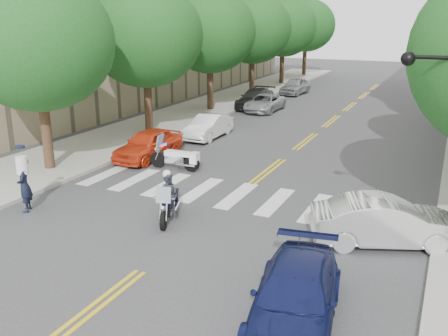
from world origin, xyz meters
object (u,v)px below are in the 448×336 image
Objects in this scene: motorcycle_parked at (179,158)px; officer_standing at (24,185)px; convertible at (386,222)px; motorcycle_police at (168,197)px; sedan_blue at (295,297)px.

officer_standing is (-2.41, -6.51, 0.42)m from motorcycle_parked.
officer_standing is 12.03m from convertible.
sedan_blue is (5.60, -3.93, -0.13)m from motorcycle_police.
motorcycle_police is 6.84m from sedan_blue.
officer_standing is at bearing 80.27° from convertible.
motorcycle_police is 0.88× the size of motorcycle_parked.
convertible is at bearing -116.10° from motorcycle_parked.
motorcycle_police is 5.12m from officer_standing.
sedan_blue is at bearing 144.18° from convertible.
motorcycle_parked is at bearing -84.00° from motorcycle_police.
motorcycle_parked reaches higher than sedan_blue.
officer_standing is at bearing -4.05° from motorcycle_police.
motorcycle_parked is (-2.51, 5.08, -0.25)m from motorcycle_police.
motorcycle_parked is 6.95m from officer_standing.
sedan_blue is (8.11, -9.01, 0.12)m from motorcycle_parked.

